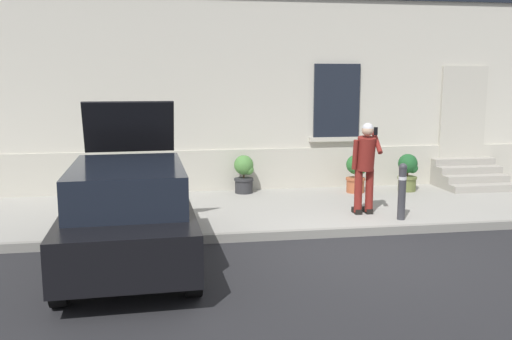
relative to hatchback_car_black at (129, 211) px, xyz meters
name	(u,v)px	position (x,y,z in m)	size (l,w,h in m)	color
ground_plane	(358,253)	(3.49, -0.05, -0.80)	(80.00, 80.00, 0.00)	#232326
sidewalk	(312,208)	(3.49, 2.75, -0.72)	(24.00, 3.60, 0.15)	#99968E
curb_edge	(340,232)	(3.49, 0.89, -0.72)	(24.00, 0.12, 0.15)	gray
building_facade	(288,36)	(3.50, 5.24, 2.93)	(24.00, 1.52, 7.50)	beige
entrance_stoop	(469,176)	(7.73, 4.07, -0.41)	(1.57, 1.28, 0.64)	#9E998E
hatchback_car_black	(129,211)	(0.00, 0.00, 0.00)	(1.91, 4.12, 2.34)	black
bollard_near_person	(402,189)	(4.78, 1.30, -0.09)	(0.15, 0.15, 1.04)	#333338
person_on_phone	(365,162)	(4.25, 1.80, 0.35)	(0.51, 0.49, 1.75)	maroon
planter_cream	(130,177)	(-0.23, 4.11, -0.19)	(0.44, 0.44, 0.86)	beige
planter_charcoal	(244,173)	(2.29, 4.17, -0.19)	(0.44, 0.44, 0.86)	#2D2D30
planter_terracotta	(356,173)	(4.80, 3.82, -0.19)	(0.44, 0.44, 0.86)	#B25B38
planter_olive	(408,171)	(6.03, 3.78, -0.19)	(0.44, 0.44, 0.86)	#606B38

